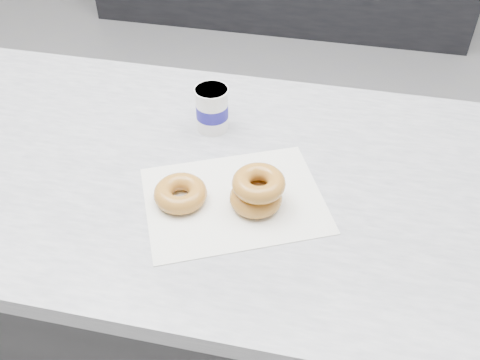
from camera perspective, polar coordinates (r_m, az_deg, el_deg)
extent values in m
plane|color=gray|center=(2.19, -4.23, -5.79)|extent=(5.00, 5.00, 0.00)
cube|color=#333335|center=(1.51, -11.21, -11.31)|extent=(3.00, 0.70, 0.86)
cube|color=silver|center=(1.19, -14.04, 1.79)|extent=(3.06, 0.76, 0.04)
cube|color=silver|center=(1.04, -0.64, -2.12)|extent=(0.42, 0.38, 0.00)
torus|color=gold|center=(1.03, -6.37, -1.42)|extent=(0.13, 0.13, 0.04)
torus|color=gold|center=(1.02, 1.71, -1.89)|extent=(0.10, 0.10, 0.04)
torus|color=gold|center=(0.99, 2.01, -0.35)|extent=(0.14, 0.14, 0.04)
cylinder|color=white|center=(1.19, -3.00, 7.58)|extent=(0.08, 0.08, 0.10)
cylinder|color=white|center=(1.16, -3.08, 9.54)|extent=(0.08, 0.08, 0.01)
cylinder|color=navy|center=(1.19, -2.99, 7.41)|extent=(0.08, 0.08, 0.03)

